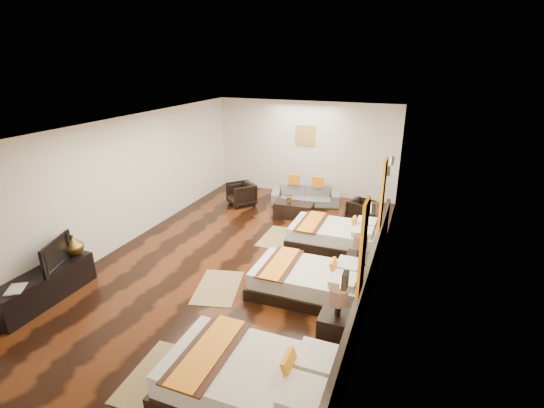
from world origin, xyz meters
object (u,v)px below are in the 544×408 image
at_px(armchair_right, 361,210).
at_px(table_plant, 289,198).
at_px(bed_far, 335,235).
at_px(figurine, 73,245).
at_px(sofa, 305,195).
at_px(book, 7,290).
at_px(nightstand_a, 337,326).
at_px(tv_console, 44,287).
at_px(bed_mid, 309,281).
at_px(tv, 52,253).
at_px(coffee_table, 294,210).
at_px(nightstand_b, 358,266).
at_px(armchair_left, 241,194).
at_px(bed_near, 252,381).

height_order(armchair_right, table_plant, table_plant).
bearing_deg(table_plant, bed_far, -40.33).
bearing_deg(table_plant, armchair_right, 14.43).
height_order(figurine, armchair_right, figurine).
bearing_deg(sofa, book, -128.36).
relative_size(nightstand_a, tv_console, 0.54).
distance_m(bed_mid, tv, 4.48).
bearing_deg(armchair_right, tv_console, 162.87).
distance_m(figurine, coffee_table, 5.31).
xyz_separation_m(sofa, coffee_table, (0.00, -1.05, -0.08)).
bearing_deg(nightstand_a, sofa, 110.81).
bearing_deg(table_plant, sofa, 83.12).
bearing_deg(figurine, book, -90.00).
distance_m(tv, book, 0.87).
relative_size(nightstand_b, coffee_table, 0.96).
relative_size(nightstand_a, armchair_right, 1.65).
distance_m(bed_far, figurine, 5.29).
relative_size(bed_mid, table_plant, 7.94).
relative_size(armchair_left, table_plant, 2.84).
bearing_deg(bed_near, armchair_left, 116.28).
xyz_separation_m(bed_mid, figurine, (-4.19, -1.12, 0.48)).
bearing_deg(bed_far, nightstand_b, -61.20).
xyz_separation_m(bed_far, book, (-4.19, -4.51, 0.31)).
relative_size(armchair_right, table_plant, 2.36).
bearing_deg(figurine, armchair_left, 76.76).
xyz_separation_m(bed_far, tv_console, (-4.19, -3.91, 0.02)).
bearing_deg(book, armchair_right, 54.23).
height_order(nightstand_a, nightstand_b, nightstand_a).
xyz_separation_m(tv, sofa, (2.78, 6.01, -0.53)).
bearing_deg(armchair_left, nightstand_b, 3.29).
xyz_separation_m(figurine, sofa, (2.83, 5.51, -0.46)).
height_order(bed_far, armchair_right, bed_far).
bearing_deg(figurine, table_plant, 58.78).
relative_size(bed_near, nightstand_a, 2.24).
distance_m(tv, sofa, 6.64).
xyz_separation_m(book, armchair_left, (1.13, 6.15, -0.25)).
relative_size(book, armchair_left, 0.48).
bearing_deg(bed_near, figurine, 161.70).
height_order(tv_console, armchair_left, armchair_left).
relative_size(nightstand_b, tv_console, 0.53).
height_order(tv, armchair_left, tv).
bearing_deg(nightstand_b, tv, -154.68).
distance_m(sofa, table_plant, 1.09).
bearing_deg(nightstand_b, bed_near, -103.12).
distance_m(tv_console, sofa, 6.85).
distance_m(bed_near, table_plant, 6.04).
height_order(tv, coffee_table, tv).
bearing_deg(armchair_left, bed_near, -22.23).
height_order(tv_console, book, book).
xyz_separation_m(nightstand_a, coffee_table, (-2.12, 4.53, -0.14)).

